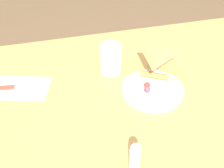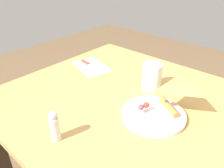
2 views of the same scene
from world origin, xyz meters
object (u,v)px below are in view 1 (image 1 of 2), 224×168
(plate_pizza, at_px, (151,88))
(salt_shaker, at_px, (135,157))
(milk_glass, at_px, (111,60))
(napkin_folded, at_px, (21,88))
(dining_table, at_px, (147,107))
(butter_knife, at_px, (18,87))

(plate_pizza, relative_size, salt_shaker, 2.14)
(plate_pizza, bearing_deg, salt_shaker, -118.68)
(milk_glass, xyz_separation_m, napkin_folded, (-0.35, -0.02, -0.05))
(dining_table, distance_m, salt_shaker, 0.39)
(dining_table, xyz_separation_m, butter_knife, (-0.47, 0.11, 0.11))
(dining_table, relative_size, plate_pizza, 5.61)
(napkin_folded, bearing_deg, plate_pizza, -17.00)
(butter_knife, relative_size, salt_shaker, 1.72)
(milk_glass, height_order, butter_knife, milk_glass)
(dining_table, bearing_deg, napkin_folded, 166.23)
(milk_glass, xyz_separation_m, butter_knife, (-0.36, -0.02, -0.05))
(butter_knife, bearing_deg, milk_glass, 12.06)
(napkin_folded, distance_m, butter_knife, 0.01)
(napkin_folded, bearing_deg, dining_table, -13.77)
(milk_glass, bearing_deg, salt_shaker, -96.61)
(dining_table, bearing_deg, butter_knife, 166.32)
(milk_glass, bearing_deg, dining_table, -49.74)
(dining_table, distance_m, milk_glass, 0.23)
(salt_shaker, bearing_deg, butter_knife, 124.96)
(napkin_folded, relative_size, salt_shaker, 2.25)
(salt_shaker, bearing_deg, plate_pizza, 61.32)
(milk_glass, distance_m, salt_shaker, 0.46)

